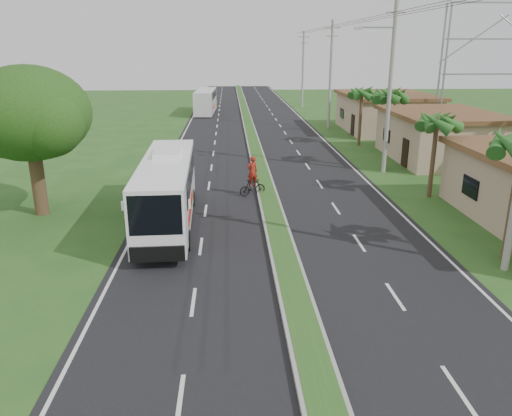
{
  "coord_description": "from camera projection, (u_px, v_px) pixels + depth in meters",
  "views": [
    {
      "loc": [
        -2.19,
        -15.29,
        8.27
      ],
      "look_at": [
        -1.1,
        4.78,
        1.8
      ],
      "focal_mm": 35.0,
      "sensor_mm": 36.0,
      "label": 1
    }
  ],
  "objects": [
    {
      "name": "utility_pole_b",
      "position": [
        390.0,
        80.0,
        32.81
      ],
      "size": [
        3.2,
        0.28,
        12.0
      ],
      "color": "gray",
      "rests_on": "ground"
    },
    {
      "name": "motorcyclist",
      "position": [
        252.0,
        181.0,
        28.97
      ],
      "size": [
        1.68,
        1.07,
        2.35
      ],
      "rotation": [
        0.0,
        0.0,
        0.41
      ],
      "color": "black",
      "rests_on": "ground"
    },
    {
      "name": "billboard_lattice",
      "position": [
        497.0,
        65.0,
        44.74
      ],
      "size": [
        10.18,
        1.18,
        12.07
      ],
      "color": "gray",
      "rests_on": "ground"
    },
    {
      "name": "utility_pole_c",
      "position": [
        331.0,
        74.0,
        52.0
      ],
      "size": [
        1.6,
        0.28,
        11.0
      ],
      "color": "gray",
      "rests_on": "ground"
    },
    {
      "name": "utility_pole_d",
      "position": [
        303.0,
        69.0,
        71.08
      ],
      "size": [
        1.6,
        0.28,
        10.5
      ],
      "color": "gray",
      "rests_on": "ground"
    },
    {
      "name": "coach_bus_far",
      "position": [
        206.0,
        100.0,
        65.56
      ],
      "size": [
        2.63,
        10.4,
        3.01
      ],
      "rotation": [
        0.0,
        0.0,
        -0.04
      ],
      "color": "silver",
      "rests_on": "ground"
    },
    {
      "name": "coach_bus_main",
      "position": [
        167.0,
        186.0,
        23.96
      ],
      "size": [
        2.61,
        10.83,
        3.48
      ],
      "rotation": [
        0.0,
        0.0,
        0.03
      ],
      "color": "white",
      "rests_on": "ground"
    },
    {
      "name": "lane_edge_left",
      "position": [
        167.0,
        168.0,
        35.84
      ],
      "size": [
        0.12,
        160.0,
        0.01
      ],
      "primitive_type": "cube",
      "color": "silver",
      "rests_on": "ground"
    },
    {
      "name": "road_asphalt",
      "position": [
        260.0,
        167.0,
        36.19
      ],
      "size": [
        14.0,
        160.0,
        0.02
      ],
      "primitive_type": "cube",
      "color": "black",
      "rests_on": "ground"
    },
    {
      "name": "shop_mid",
      "position": [
        440.0,
        135.0,
        38.24
      ],
      "size": [
        7.6,
        10.6,
        3.67
      ],
      "color": "tan",
      "rests_on": "ground"
    },
    {
      "name": "median_strip",
      "position": [
        260.0,
        166.0,
        36.16
      ],
      "size": [
        1.2,
        160.0,
        0.18
      ],
      "color": "gray",
      "rests_on": "ground"
    },
    {
      "name": "shop_far",
      "position": [
        385.0,
        112.0,
        51.53
      ],
      "size": [
        8.6,
        11.6,
        3.82
      ],
      "color": "tan",
      "rests_on": "ground"
    },
    {
      "name": "palm_verge_b",
      "position": [
        437.0,
        121.0,
        27.73
      ],
      "size": [
        2.4,
        2.4,
        5.05
      ],
      "color": "#473321",
      "rests_on": "ground"
    },
    {
      "name": "lane_edge_right",
      "position": [
        351.0,
        166.0,
        36.54
      ],
      "size": [
        0.12,
        160.0,
        0.01
      ],
      "primitive_type": "cube",
      "color": "silver",
      "rests_on": "ground"
    },
    {
      "name": "shade_tree",
      "position": [
        27.0,
        117.0,
        24.54
      ],
      "size": [
        6.3,
        6.0,
        7.54
      ],
      "color": "#473321",
      "rests_on": "ground"
    },
    {
      "name": "ground",
      "position": [
        295.0,
        299.0,
        17.18
      ],
      "size": [
        180.0,
        180.0,
        0.0
      ],
      "primitive_type": "plane",
      "color": "#25511D",
      "rests_on": "ground"
    },
    {
      "name": "palm_verge_d",
      "position": [
        362.0,
        93.0,
        42.88
      ],
      "size": [
        2.4,
        2.4,
        5.25
      ],
      "color": "#473321",
      "rests_on": "ground"
    },
    {
      "name": "palm_verge_c",
      "position": [
        389.0,
        96.0,
        34.12
      ],
      "size": [
        2.4,
        2.4,
        5.85
      ],
      "color": "#473321",
      "rests_on": "ground"
    }
  ]
}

